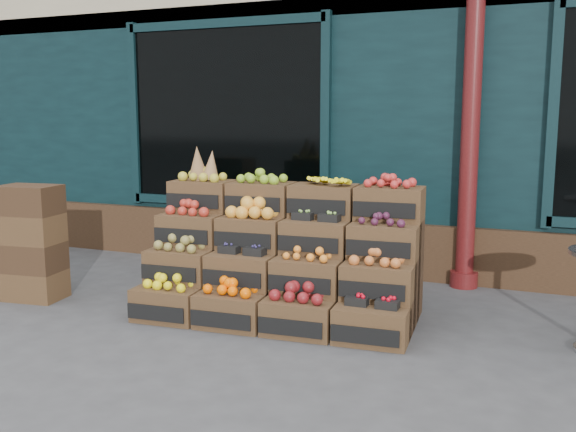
% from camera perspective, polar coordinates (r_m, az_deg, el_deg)
% --- Properties ---
extents(ground, '(60.00, 60.00, 0.00)m').
position_cam_1_polar(ground, '(5.26, -0.90, -10.43)').
color(ground, '#404043').
rests_on(ground, ground).
extents(shop_facade, '(12.00, 6.24, 4.80)m').
position_cam_1_polar(shop_facade, '(9.89, 11.14, 12.61)').
color(shop_facade, black).
rests_on(shop_facade, ground).
extents(crate_display, '(2.41, 1.30, 1.46)m').
position_cam_1_polar(crate_display, '(5.67, -0.51, -4.22)').
color(crate_display, '#48311C').
rests_on(crate_display, ground).
extents(spare_crates, '(0.59, 0.45, 1.10)m').
position_cam_1_polar(spare_crates, '(6.56, -21.83, -2.22)').
color(spare_crates, '#48311C').
rests_on(spare_crates, ground).
extents(shopkeeper, '(0.72, 0.55, 1.76)m').
position_cam_1_polar(shopkeeper, '(8.17, -3.64, 2.87)').
color(shopkeeper, '#13451D').
rests_on(shopkeeper, ground).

